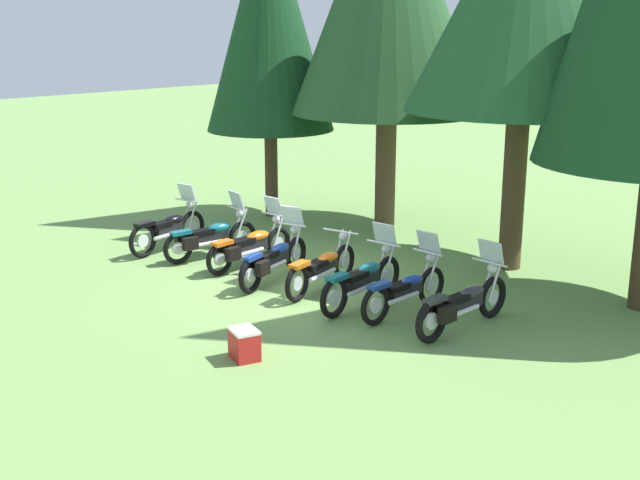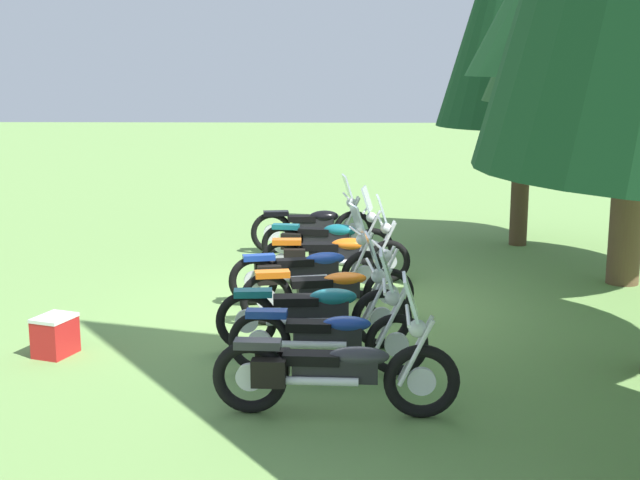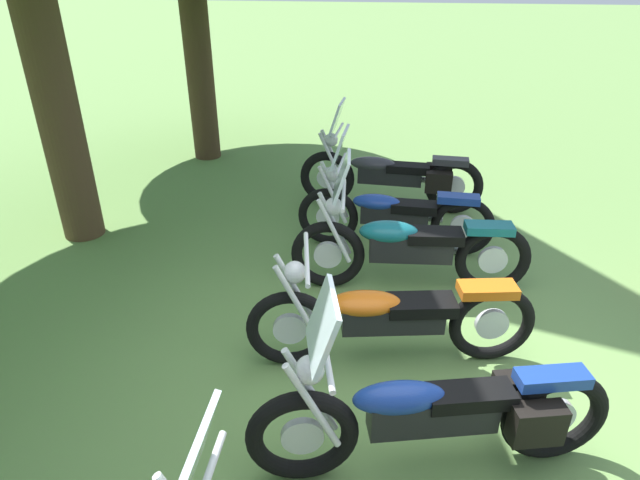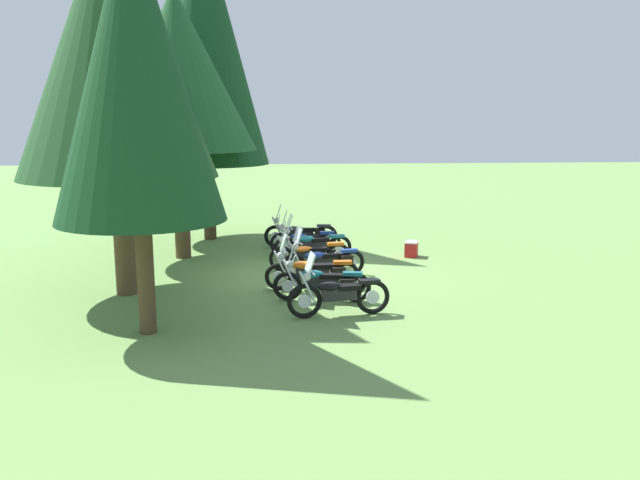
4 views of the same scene
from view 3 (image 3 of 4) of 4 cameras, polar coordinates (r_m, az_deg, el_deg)
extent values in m
plane|color=#6B934C|center=(4.13, 7.77, -17.46)|extent=(80.00, 80.00, 0.00)
cube|color=silver|center=(2.35, -13.41, -22.10)|extent=(0.44, 0.17, 0.39)
torus|color=black|center=(3.47, -1.88, -20.03)|extent=(0.27, 0.70, 0.69)
cylinder|color=silver|center=(3.47, -1.88, -20.03)|extent=(0.11, 0.27, 0.26)
torus|color=black|center=(3.87, 23.56, -16.73)|extent=(0.27, 0.70, 0.69)
cylinder|color=silver|center=(3.87, 23.56, -16.73)|extent=(0.11, 0.27, 0.26)
cube|color=black|center=(3.51, 11.84, -17.50)|extent=(0.36, 0.81, 0.24)
ellipsoid|color=navy|center=(3.36, 8.36, -16.17)|extent=(0.35, 0.60, 0.19)
cube|color=black|center=(3.50, 15.61, -15.61)|extent=(0.32, 0.56, 0.10)
cube|color=navy|center=(3.63, 23.39, -13.28)|extent=(0.26, 0.47, 0.08)
cylinder|color=silver|center=(3.21, -0.76, -17.24)|extent=(0.12, 0.34, 0.65)
cylinder|color=silver|center=(3.31, -0.97, -15.67)|extent=(0.12, 0.34, 0.65)
cylinder|color=silver|center=(3.04, 0.62, -11.78)|extent=(0.63, 0.19, 0.04)
sphere|color=silver|center=(3.11, -1.08, -13.58)|extent=(0.21, 0.21, 0.17)
cylinder|color=silver|center=(3.70, 13.95, -16.93)|extent=(0.27, 0.79, 0.08)
cube|color=silver|center=(2.93, 0.25, -9.09)|extent=(0.46, 0.25, 0.39)
cube|color=black|center=(3.64, 21.97, -17.59)|extent=(0.21, 0.34, 0.26)
cube|color=black|center=(3.81, 20.18, -14.80)|extent=(0.21, 0.34, 0.26)
torus|color=black|center=(4.27, -3.22, -9.36)|extent=(0.22, 0.69, 0.69)
cylinder|color=silver|center=(4.27, -3.22, -9.36)|extent=(0.10, 0.27, 0.26)
torus|color=black|center=(4.53, 17.72, -8.45)|extent=(0.22, 0.69, 0.69)
cylinder|color=silver|center=(4.53, 17.72, -8.45)|extent=(0.10, 0.27, 0.26)
cube|color=black|center=(4.27, 7.65, -8.02)|extent=(0.36, 0.82, 0.21)
ellipsoid|color=#D16014|center=(4.17, 4.76, -6.67)|extent=(0.37, 0.60, 0.17)
cube|color=black|center=(4.26, 10.68, -6.78)|extent=(0.35, 0.57, 0.10)
cube|color=#D16014|center=(4.32, 17.33, -5.04)|extent=(0.28, 0.47, 0.08)
cylinder|color=silver|center=(4.03, -2.48, -6.68)|extent=(0.11, 0.34, 0.65)
cylinder|color=silver|center=(4.17, -2.48, -5.40)|extent=(0.11, 0.34, 0.65)
cylinder|color=silver|center=(3.92, -1.41, -1.91)|extent=(0.76, 0.18, 0.04)
sphere|color=silver|center=(3.98, -2.69, -3.43)|extent=(0.20, 0.20, 0.17)
cylinder|color=silver|center=(4.46, 9.56, -7.67)|extent=(0.22, 0.79, 0.08)
torus|color=black|center=(5.22, 0.84, -1.58)|extent=(0.17, 0.72, 0.72)
cylinder|color=silver|center=(5.22, 0.84, -1.58)|extent=(0.07, 0.28, 0.27)
torus|color=black|center=(5.40, 17.81, -2.00)|extent=(0.17, 0.72, 0.72)
cylinder|color=silver|center=(5.40, 17.81, -2.00)|extent=(0.07, 0.28, 0.27)
cube|color=black|center=(5.20, 9.56, -0.72)|extent=(0.28, 0.80, 0.26)
ellipsoid|color=#14606B|center=(5.10, 7.28, 0.89)|extent=(0.32, 0.58, 0.20)
cube|color=black|center=(5.17, 12.06, 0.45)|extent=(0.29, 0.54, 0.10)
cube|color=#14606B|center=(5.23, 17.49, 1.20)|extent=(0.23, 0.46, 0.08)
cylinder|color=silver|center=(5.01, 1.50, 0.91)|extent=(0.07, 0.34, 0.65)
cylinder|color=silver|center=(5.15, 1.57, 1.72)|extent=(0.07, 0.34, 0.65)
cylinder|color=silver|center=(4.94, 2.52, 4.80)|extent=(0.72, 0.10, 0.04)
sphere|color=silver|center=(4.99, 1.45, 3.56)|extent=(0.18, 0.18, 0.17)
cylinder|color=silver|center=(5.38, 11.19, -0.97)|extent=(0.15, 0.78, 0.08)
cube|color=silver|center=(4.87, 2.32, 6.76)|extent=(0.45, 0.19, 0.39)
torus|color=black|center=(6.03, 0.85, 2.48)|extent=(0.12, 0.68, 0.68)
cylinder|color=silver|center=(6.03, 0.85, 2.48)|extent=(0.06, 0.26, 0.26)
torus|color=black|center=(6.00, 14.85, 1.36)|extent=(0.12, 0.68, 0.68)
cylinder|color=silver|center=(6.00, 14.85, 1.36)|extent=(0.06, 0.26, 0.26)
cube|color=black|center=(5.93, 7.89, 2.75)|extent=(0.21, 0.73, 0.21)
ellipsoid|color=navy|center=(5.89, 6.01, 4.03)|extent=(0.25, 0.52, 0.16)
cube|color=black|center=(5.89, 9.91, 3.45)|extent=(0.24, 0.49, 0.10)
cube|color=navy|center=(5.87, 14.45, 4.24)|extent=(0.19, 0.44, 0.08)
cylinder|color=silver|center=(5.84, 1.34, 4.78)|extent=(0.05, 0.34, 0.65)
cylinder|color=silver|center=(5.97, 1.55, 5.31)|extent=(0.05, 0.34, 0.65)
cylinder|color=silver|center=(5.77, 2.28, 8.09)|extent=(0.63, 0.05, 0.04)
sphere|color=silver|center=(5.83, 1.38, 7.03)|extent=(0.17, 0.17, 0.17)
cylinder|color=silver|center=(6.07, 9.43, 2.46)|extent=(0.10, 0.73, 0.08)
cube|color=silver|center=(5.72, 2.11, 9.80)|extent=(0.44, 0.16, 0.39)
torus|color=black|center=(7.09, 0.77, 6.60)|extent=(0.15, 0.72, 0.72)
cylinder|color=silver|center=(7.09, 0.77, 6.60)|extent=(0.06, 0.27, 0.27)
torus|color=black|center=(7.01, 14.00, 5.50)|extent=(0.15, 0.72, 0.72)
cylinder|color=silver|center=(7.01, 14.00, 5.50)|extent=(0.06, 0.27, 0.27)
cube|color=black|center=(6.96, 7.40, 6.85)|extent=(0.22, 0.81, 0.22)
ellipsoid|color=#2D2D33|center=(6.93, 5.61, 8.05)|extent=(0.26, 0.58, 0.17)
cube|color=black|center=(6.92, 9.31, 7.51)|extent=(0.24, 0.54, 0.10)
cube|color=#2D2D33|center=(6.89, 13.64, 8.11)|extent=(0.19, 0.45, 0.08)
cylinder|color=silver|center=(6.91, 1.17, 8.66)|extent=(0.06, 0.34, 0.65)
cylinder|color=silver|center=(7.04, 1.37, 9.03)|extent=(0.06, 0.34, 0.65)
cylinder|color=silver|center=(6.86, 1.97, 11.47)|extent=(0.67, 0.07, 0.04)
sphere|color=silver|center=(6.91, 1.21, 10.56)|extent=(0.18, 0.18, 0.17)
cylinder|color=silver|center=(7.10, 8.88, 6.47)|extent=(0.12, 0.81, 0.08)
cube|color=silver|center=(6.81, 1.83, 12.93)|extent=(0.45, 0.17, 0.39)
cube|color=black|center=(6.82, 12.45, 5.97)|extent=(0.15, 0.33, 0.26)
cube|color=black|center=(7.10, 12.44, 6.84)|extent=(0.15, 0.33, 0.26)
cylinder|color=#4C3823|center=(6.50, -26.23, 13.11)|extent=(0.45, 0.45, 3.15)
cylinder|color=#42301E|center=(8.87, -12.55, 16.47)|extent=(0.42, 0.42, 2.55)
camera|label=1|loc=(17.13, 52.44, 24.78)|focal=45.81mm
camera|label=2|loc=(14.20, 9.03, 28.81)|focal=48.31mm
camera|label=4|loc=(13.83, -166.60, -22.10)|focal=36.34mm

